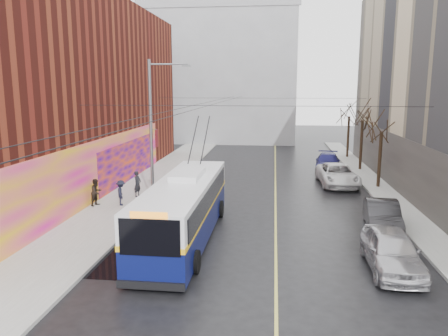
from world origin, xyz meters
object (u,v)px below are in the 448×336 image
(tree_near, at_px, (382,121))
(trolleybus, at_px, (184,208))
(following_car, at_px, (202,172))
(pedestrian_c, at_px, (121,193))
(parked_car_a, at_px, (392,251))
(tree_far, at_px, (350,109))
(parked_car_c, at_px, (337,175))
(parked_car_d, at_px, (328,162))
(streetlight_pole, at_px, (153,128))
(pedestrian_a, at_px, (138,184))
(pedestrian_b, at_px, (96,192))
(parked_car_b, at_px, (382,216))
(tree_mid, at_px, (363,111))

(tree_near, xyz_separation_m, trolleybus, (-11.94, -12.33, -3.41))
(following_car, xyz_separation_m, pedestrian_c, (-3.71, -8.01, 0.19))
(parked_car_a, bearing_deg, trolleybus, 164.69)
(tree_far, height_order, parked_car_a, tree_far)
(parked_car_c, relative_size, parked_car_d, 1.11)
(streetlight_pole, bearing_deg, tree_near, 21.62)
(pedestrian_a, height_order, pedestrian_c, pedestrian_a)
(tree_near, distance_m, tree_far, 14.00)
(tree_near, xyz_separation_m, parked_car_d, (-2.85, 6.78, -4.23))
(parked_car_a, relative_size, pedestrian_b, 2.90)
(streetlight_pole, height_order, pedestrian_a, streetlight_pole)
(streetlight_pole, xyz_separation_m, trolleybus, (3.20, -6.33, -3.28))
(trolleybus, bearing_deg, parked_car_d, 64.92)
(parked_car_b, height_order, pedestrian_c, pedestrian_c)
(following_car, bearing_deg, tree_far, 51.86)
(parked_car_b, xyz_separation_m, pedestrian_a, (-14.65, 4.85, 0.25))
(tree_far, relative_size, parked_car_c, 1.14)
(tree_far, relative_size, pedestrian_a, 3.84)
(tree_mid, height_order, parked_car_a, tree_mid)
(streetlight_pole, height_order, pedestrian_c, streetlight_pole)
(tree_far, distance_m, parked_car_d, 8.92)
(tree_far, relative_size, trolleybus, 0.55)
(following_car, bearing_deg, trolleybus, -77.09)
(parked_car_a, distance_m, parked_car_c, 15.79)
(parked_car_d, height_order, pedestrian_a, pedestrian_a)
(parked_car_a, distance_m, parked_car_b, 5.29)
(tree_near, height_order, parked_car_d, tree_near)
(pedestrian_a, xyz_separation_m, pedestrian_c, (-0.33, -2.25, -0.07))
(trolleybus, relative_size, pedestrian_b, 7.17)
(tree_near, distance_m, tree_mid, 7.01)
(tree_near, height_order, parked_car_c, tree_near)
(tree_mid, height_order, trolleybus, tree_mid)
(parked_car_b, bearing_deg, streetlight_pole, 170.43)
(tree_far, relative_size, pedestrian_c, 4.19)
(parked_car_b, height_order, following_car, parked_car_b)
(parked_car_d, relative_size, following_car, 1.18)
(tree_far, distance_m, following_car, 19.18)
(parked_car_a, distance_m, following_car, 18.95)
(pedestrian_a, xyz_separation_m, pedestrian_b, (-1.81, -2.49, -0.02))
(parked_car_a, bearing_deg, parked_car_c, 90.83)
(tree_mid, height_order, pedestrian_b, tree_mid)
(tree_near, relative_size, parked_car_a, 1.32)
(parked_car_d, bearing_deg, parked_car_a, -83.62)
(parked_car_b, height_order, parked_car_c, parked_car_c)
(parked_car_b, bearing_deg, following_car, 143.06)
(parked_car_a, height_order, parked_car_d, parked_car_a)
(streetlight_pole, relative_size, parked_car_d, 1.74)
(tree_far, distance_m, pedestrian_c, 27.44)
(parked_car_a, height_order, following_car, parked_car_a)
(parked_car_c, bearing_deg, pedestrian_a, -160.54)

